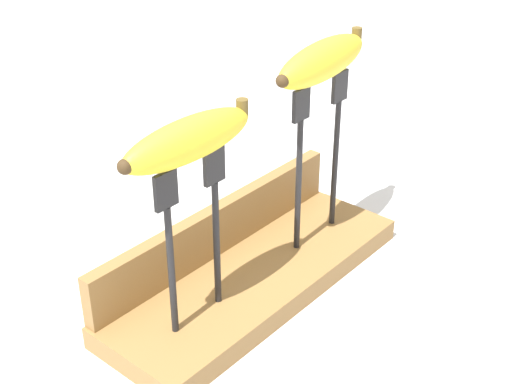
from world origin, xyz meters
The scene contains 7 objects.
ground_plane centered at (0.00, 0.00, 0.00)m, with size 3.00×3.00×0.00m, color silver.
wooden_board centered at (0.00, 0.00, 0.01)m, with size 0.39×0.13×0.03m, color olive.
board_backstop centered at (0.00, 0.06, 0.06)m, with size 0.38×0.02×0.06m, color olive.
fork_stand_left centered at (-0.10, -0.01, 0.13)m, with size 0.09×0.01×0.18m.
fork_stand_right centered at (0.10, -0.01, 0.15)m, with size 0.10×0.01×0.20m.
banana_raised_left centered at (-0.10, -0.01, 0.23)m, with size 0.16×0.04×0.04m.
banana_raised_right centered at (0.10, -0.01, 0.25)m, with size 0.17×0.05×0.04m.
Camera 1 is at (-0.50, -0.43, 0.49)m, focal length 49.51 mm.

